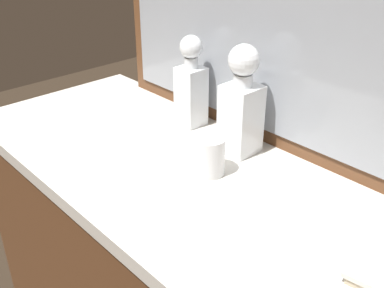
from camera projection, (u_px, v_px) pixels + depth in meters
The scene contains 4 objects.
dresser_mirror at pixel (272, 15), 1.10m from camera, with size 1.10×0.03×0.67m.
crystal_decanter_left at pixel (240, 110), 1.15m from camera, with size 0.09×0.09×0.28m.
crystal_decanter_center at pixel (191, 90), 1.30m from camera, with size 0.07×0.07×0.26m.
crystal_tumbler_far_right at pixel (209, 157), 1.09m from camera, with size 0.08×0.08×0.09m.
Camera 1 is at (0.69, -0.64, 1.41)m, focal length 43.00 mm.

